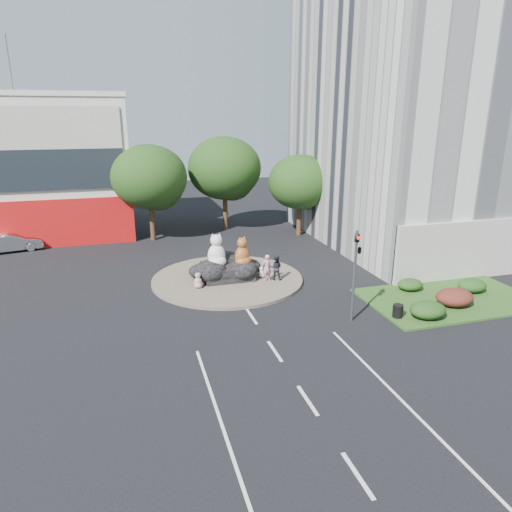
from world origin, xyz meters
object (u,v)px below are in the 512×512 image
(kitten_white, at_px, (261,272))
(pedestrian_dark, at_px, (276,268))
(cat_white, at_px, (216,250))
(litter_bin, at_px, (398,311))
(pedestrian_pink, at_px, (267,268))
(kitten_calico, at_px, (198,280))
(parked_car, at_px, (12,242))
(cat_tabby, at_px, (242,251))

(kitten_white, relative_size, pedestrian_dark, 0.47)
(cat_white, distance_m, litter_bin, 11.87)
(kitten_white, distance_m, pedestrian_pink, 0.91)
(kitten_calico, height_order, pedestrian_dark, pedestrian_dark)
(kitten_white, xyz_separation_m, litter_bin, (5.30, -7.93, -0.11))
(kitten_calico, distance_m, kitten_white, 4.43)
(pedestrian_pink, bearing_deg, parked_car, -47.00)
(cat_white, relative_size, kitten_calico, 2.19)
(cat_tabby, height_order, pedestrian_dark, cat_tabby)
(cat_tabby, xyz_separation_m, pedestrian_pink, (1.41, -0.87, -1.00))
(cat_tabby, distance_m, litter_bin, 10.52)
(cat_white, xyz_separation_m, kitten_white, (2.91, -0.45, -1.63))
(kitten_calico, relative_size, parked_car, 0.23)
(parked_car, bearing_deg, cat_tabby, -138.33)
(cat_tabby, bearing_deg, cat_white, 141.25)
(cat_white, bearing_deg, parked_car, 139.03)
(cat_white, relative_size, litter_bin, 3.17)
(kitten_white, bearing_deg, litter_bin, -96.67)
(kitten_white, xyz_separation_m, pedestrian_dark, (0.79, -0.72, 0.44))
(cat_tabby, relative_size, pedestrian_pink, 1.11)
(cat_tabby, relative_size, litter_bin, 2.81)
(kitten_calico, height_order, pedestrian_pink, pedestrian_pink)
(cat_white, xyz_separation_m, pedestrian_dark, (3.70, -1.18, -1.19))
(kitten_white, xyz_separation_m, pedestrian_pink, (0.14, -0.75, 0.51))
(parked_car, bearing_deg, cat_white, -140.52)
(parked_car, bearing_deg, litter_bin, -143.15)
(cat_tabby, relative_size, pedestrian_dark, 1.20)
(cat_white, height_order, pedestrian_dark, cat_white)
(pedestrian_dark, bearing_deg, cat_white, 9.35)
(cat_tabby, relative_size, parked_car, 0.44)
(kitten_white, bearing_deg, pedestrian_pink, -119.63)
(pedestrian_pink, bearing_deg, litter_bin, 114.91)
(pedestrian_pink, height_order, litter_bin, pedestrian_pink)
(kitten_calico, bearing_deg, litter_bin, -17.13)
(pedestrian_pink, xyz_separation_m, pedestrian_dark, (0.64, 0.02, -0.07))
(litter_bin, bearing_deg, kitten_white, 123.78)
(kitten_calico, distance_m, pedestrian_dark, 5.16)
(kitten_calico, bearing_deg, pedestrian_pink, 19.37)
(pedestrian_dark, bearing_deg, litter_bin, 149.10)
(cat_white, height_order, parked_car, cat_white)
(cat_white, xyz_separation_m, litter_bin, (8.22, -8.38, -1.75))
(pedestrian_dark, bearing_deg, pedestrian_pink, 29.18)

